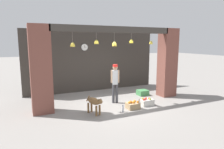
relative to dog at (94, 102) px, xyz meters
The scene contains 12 objects.
ground_plane 1.35m from the dog, 28.77° to the left, with size 60.00×60.00×0.00m, color gray.
shop_back_wall 3.66m from the dog, 71.17° to the left, with size 6.75×0.12×3.05m, color #38332D.
shop_pillar_left 2.15m from the dog, 150.16° to the left, with size 0.70×0.60×3.05m, color brown.
shop_pillar_right 4.11m from the dog, 13.41° to the left, with size 0.70×0.60×3.05m, color brown.
storefront_awning 2.82m from the dog, 33.19° to the left, with size 4.85×0.26×0.78m.
dog is the anchor object (origin of this frame).
shopkeeper 1.56m from the dog, 36.04° to the left, with size 0.33×0.29×1.57m.
fruit_crate_oranges 1.52m from the dog, ahead, with size 0.45×0.39×0.30m.
fruit_crate_apples 2.21m from the dog, ahead, with size 0.50×0.36×0.32m.
produce_box_green 3.23m from the dog, 26.07° to the left, with size 0.46×0.43×0.24m, color #42844C.
water_bottle 1.05m from the dog, 12.54° to the right, with size 0.07×0.07×0.25m.
wall_clock 3.75m from the dog, 78.32° to the left, with size 0.34×0.03×0.34m.
Camera 1 is at (-3.32, -6.85, 2.46)m, focal length 32.00 mm.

